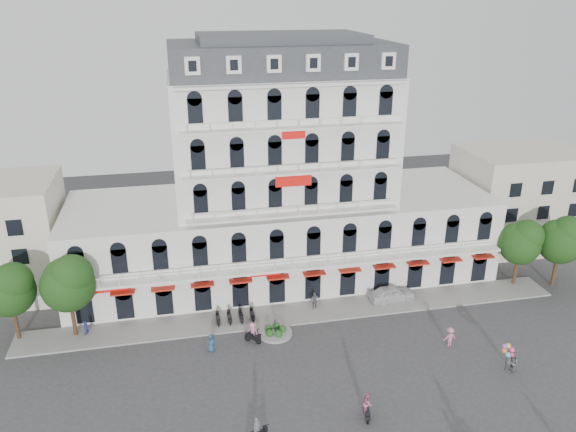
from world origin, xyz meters
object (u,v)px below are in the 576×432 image
Objects in this scene: parked_car at (392,294)px; balloon_vendor at (511,359)px; rider_center at (253,332)px; rider_southwest at (367,405)px; rider_west at (257,431)px.

balloon_vendor is at bearing -160.99° from parked_car.
rider_southwest is at bearing -22.26° from rider_center.
rider_center is at bearing 41.47° from rider_southwest.
parked_car is 2.34× the size of rider_center.
rider_center is at bearing 63.06° from rider_west.
rider_west is at bearing 131.43° from parked_car.
rider_southwest is at bearing -168.34° from balloon_vendor.
parked_car is at bearing 24.75° from rider_west.
rider_west is 22.07m from balloon_vendor.
parked_car is 13.98m from balloon_vendor.
rider_southwest is at bearing -15.77° from rider_west.
balloon_vendor reaches higher than rider_southwest.
parked_car is at bearing -17.16° from rider_southwest.
parked_car is 1.95× the size of balloon_vendor.
rider_center is (-6.83, 11.35, -0.12)m from rider_southwest.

